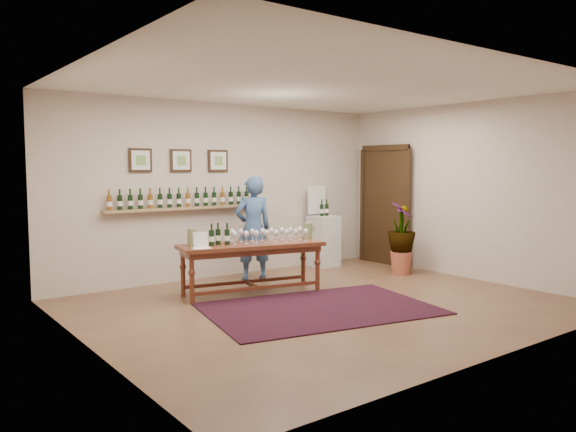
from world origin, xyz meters
TOP-DOWN VIEW (x-y plane):
  - ground at (0.00, 0.00)m, footprint 6.00×6.00m
  - room_shell at (2.11, 1.86)m, footprint 6.00×6.00m
  - rug at (-0.20, -0.13)m, footprint 3.12×2.40m
  - tasting_table at (-0.41, 1.10)m, footprint 2.12×1.05m
  - table_glasses at (-0.12, 1.09)m, footprint 1.40×0.74m
  - table_bottles at (-0.86, 1.24)m, footprint 0.28×0.21m
  - pitcher_left at (-1.21, 1.35)m, footprint 0.17×0.17m
  - pitcher_right at (0.52, 1.00)m, footprint 0.19×0.19m
  - menu_card at (-1.21, 1.10)m, footprint 0.27×0.22m
  - display_pedestal at (1.84, 2.19)m, footprint 0.47×0.47m
  - pedestal_bottles at (1.85, 2.18)m, footprint 0.28×0.08m
  - info_sign at (1.81, 2.35)m, footprint 0.41×0.03m
  - potted_plant at (2.37, 0.82)m, footprint 0.77×0.77m
  - person at (0.16, 1.93)m, footprint 0.68×0.53m

SIDE VIEW (x-z plane):
  - ground at x=0.00m, z-range 0.00..0.00m
  - rug at x=-0.20m, z-range 0.00..0.01m
  - display_pedestal at x=1.84m, z-range 0.00..0.91m
  - potted_plant at x=2.37m, z-range 0.09..1.12m
  - tasting_table at x=-0.41m, z-range 0.25..0.97m
  - table_glasses at x=-0.12m, z-range 0.72..0.91m
  - person at x=0.16m, z-range 0.00..1.64m
  - menu_card at x=-1.21m, z-range 0.72..0.93m
  - pitcher_left at x=-1.21m, z-range 0.72..0.95m
  - pitcher_right at x=0.52m, z-range 0.72..0.95m
  - table_bottles at x=-0.86m, z-range 0.72..0.99m
  - pedestal_bottles at x=1.85m, z-range 0.91..1.18m
  - room_shell at x=2.11m, z-range -1.88..4.12m
  - info_sign at x=1.81m, z-range 0.91..1.47m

